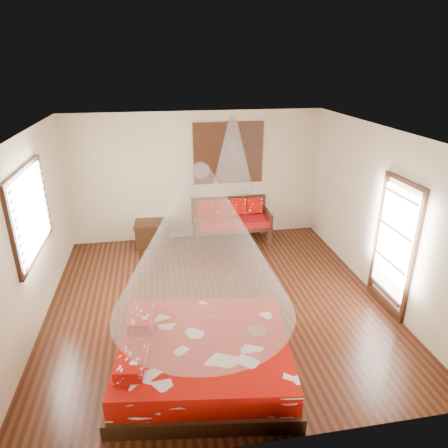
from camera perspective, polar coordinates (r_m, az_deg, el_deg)
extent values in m
cube|color=black|center=(6.87, -1.08, -10.99)|extent=(5.50, 5.50, 0.02)
cube|color=silver|center=(5.81, -1.29, 12.89)|extent=(5.50, 5.50, 0.02)
cube|color=beige|center=(6.43, -26.30, -1.69)|extent=(0.02, 5.50, 2.80)
cube|color=beige|center=(7.13, 21.31, 1.42)|extent=(0.02, 5.50, 2.80)
cube|color=beige|center=(8.79, -3.97, 6.75)|extent=(5.50, 0.02, 2.80)
cube|color=beige|center=(3.85, 5.43, -15.78)|extent=(5.50, 0.02, 2.80)
cube|color=black|center=(5.50, -2.74, -19.52)|extent=(2.45, 2.27, 0.20)
cube|color=#A30C05|center=(5.34, -2.79, -17.52)|extent=(2.34, 2.15, 0.30)
cube|color=#A30C05|center=(4.95, -13.06, -18.52)|extent=(0.39, 0.62, 0.15)
cube|color=#A30C05|center=(5.61, -11.57, -12.91)|extent=(0.39, 0.62, 0.15)
cube|color=black|center=(8.48, -3.72, -2.45)|extent=(0.08, 0.08, 0.42)
cube|color=black|center=(8.76, 6.50, -1.69)|extent=(0.08, 0.08, 0.42)
cube|color=black|center=(9.05, -4.17, -0.80)|extent=(0.08, 0.08, 0.42)
cube|color=black|center=(9.31, 5.43, -0.13)|extent=(0.08, 0.08, 0.42)
cube|color=black|center=(8.80, 1.09, -0.23)|extent=(1.68, 0.75, 0.08)
cube|color=maroon|center=(8.76, 1.09, 0.44)|extent=(1.62, 0.69, 0.14)
cube|color=black|center=(9.00, 0.69, 2.29)|extent=(1.68, 0.06, 0.55)
cube|color=black|center=(8.63, -4.14, 0.40)|extent=(0.06, 0.75, 0.30)
cube|color=black|center=(8.92, 6.16, 1.07)|extent=(0.06, 0.75, 0.30)
cube|color=#A30C05|center=(8.78, -2.76, 2.21)|extent=(0.36, 0.19, 0.37)
cube|color=#A30C05|center=(8.83, -0.35, 2.36)|extent=(0.36, 0.19, 0.37)
cube|color=#A30C05|center=(8.90, 2.02, 2.50)|extent=(0.36, 0.19, 0.37)
cube|color=#A30C05|center=(8.98, 4.36, 2.64)|extent=(0.36, 0.19, 0.37)
cube|color=black|center=(8.85, -10.10, -1.45)|extent=(0.75, 0.56, 0.47)
cube|color=black|center=(8.75, -10.21, 0.12)|extent=(0.79, 0.60, 0.05)
cube|color=black|center=(8.73, 0.63, 10.08)|extent=(1.52, 0.06, 1.32)
cube|color=black|center=(8.72, 0.64, 10.06)|extent=(1.35, 0.04, 1.10)
cube|color=black|center=(6.49, -25.97, 1.46)|extent=(0.08, 1.74, 1.34)
cube|color=white|center=(6.48, -25.63, 1.49)|extent=(0.04, 1.54, 1.10)
cube|color=black|center=(6.78, 23.11, -3.18)|extent=(0.08, 1.02, 2.16)
cube|color=white|center=(6.73, 23.09, -2.43)|extent=(0.03, 0.82, 1.70)
cylinder|color=brown|center=(5.37, 4.71, -15.01)|extent=(0.25, 0.25, 0.03)
cone|color=white|center=(4.52, -3.14, -2.80)|extent=(2.22, 2.22, 1.80)
cone|color=white|center=(8.26, 1.24, 10.06)|extent=(0.88, 0.88, 1.50)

